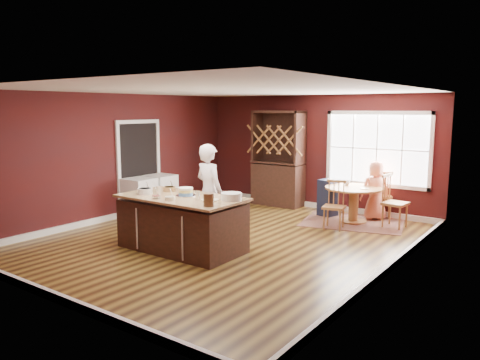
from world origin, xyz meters
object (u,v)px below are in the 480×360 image
(layer_cake, at_px, (186,192))
(chair_south, at_px, (334,205))
(washer, at_px, (140,198))
(kitchen_island, at_px, (182,224))
(baker, at_px, (209,192))
(chair_east, at_px, (395,201))
(toddler, at_px, (328,179))
(seated_woman, at_px, (375,191))
(chair_north, at_px, (381,194))
(dryer, at_px, (161,194))
(hutch, at_px, (278,158))
(dining_table, at_px, (354,197))
(high_chair, at_px, (328,197))

(layer_cake, xyz_separation_m, chair_south, (1.49, 2.70, -0.50))
(washer, bearing_deg, layer_cake, -25.18)
(kitchen_island, distance_m, baker, 0.91)
(chair_east, height_order, toddler, chair_east)
(seated_woman, height_order, toddler, seated_woman)
(chair_north, relative_size, dryer, 1.22)
(layer_cake, distance_m, washer, 2.72)
(chair_south, bearing_deg, washer, -170.21)
(chair_east, distance_m, chair_north, 0.86)
(hutch, height_order, washer, hutch)
(dining_table, xyz_separation_m, chair_east, (0.85, 0.07, 0.01))
(washer, bearing_deg, high_chair, 37.87)
(chair_south, xyz_separation_m, toddler, (-0.65, 1.11, 0.32))
(chair_north, height_order, dryer, chair_north)
(chair_south, relative_size, washer, 1.13)
(high_chair, height_order, toddler, toddler)
(kitchen_island, xyz_separation_m, chair_north, (1.92, 4.29, 0.09))
(kitchen_island, bearing_deg, chair_north, 65.84)
(high_chair, height_order, dryer, dryer)
(hutch, bearing_deg, dining_table, -15.37)
(chair_north, relative_size, washer, 1.22)
(dining_table, relative_size, washer, 1.38)
(kitchen_island, relative_size, baker, 1.23)
(layer_cake, distance_m, high_chair, 3.84)
(chair_north, xyz_separation_m, washer, (-4.31, -3.08, -0.10))
(dining_table, distance_m, chair_south, 0.77)
(baker, bearing_deg, chair_east, -119.72)
(chair_east, xyz_separation_m, high_chair, (-1.55, 0.16, -0.12))
(kitchen_island, relative_size, chair_south, 2.20)
(dining_table, height_order, chair_south, chair_south)
(high_chair, xyz_separation_m, toddler, (-0.05, 0.12, 0.38))
(chair_north, bearing_deg, seated_woman, 56.76)
(dining_table, bearing_deg, chair_east, 4.76)
(chair_east, distance_m, high_chair, 1.56)
(layer_cake, bearing_deg, dryer, 143.64)
(chair_east, height_order, high_chair, chair_east)
(kitchen_island, distance_m, dryer, 3.02)
(seated_woman, bearing_deg, hutch, -38.98)
(seated_woman, bearing_deg, chair_south, 36.90)
(dryer, bearing_deg, dining_table, 22.91)
(toddler, relative_size, dryer, 0.30)
(chair_north, distance_m, hutch, 2.63)
(layer_cake, height_order, hutch, hutch)
(seated_woman, distance_m, dryer, 4.80)
(toddler, bearing_deg, high_chair, -66.16)
(kitchen_island, xyz_separation_m, dining_table, (1.61, 3.54, 0.10))
(baker, bearing_deg, toddler, -94.42)
(baker, height_order, hutch, hutch)
(dryer, bearing_deg, toddler, 32.15)
(kitchen_island, bearing_deg, dining_table, 65.55)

